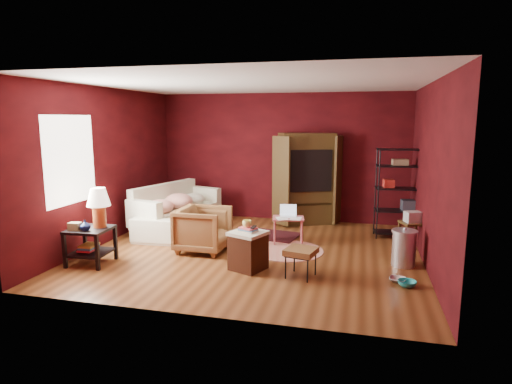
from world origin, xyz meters
TOP-DOWN VIEW (x-y plane):
  - room at (-0.04, -0.01)m, footprint 5.54×5.04m
  - sofa at (-1.89, 1.01)m, footprint 0.77×2.29m
  - armchair at (-0.83, -0.17)m, footprint 0.77×0.82m
  - pet_bowl_steel at (2.30, -0.85)m, footprint 0.24×0.11m
  - pet_bowl_turquoise at (2.41, -0.99)m, footprint 0.26×0.16m
  - vase at (-2.27, -1.36)m, footprint 0.20×0.20m
  - mug at (0.13, -0.86)m, footprint 0.17×0.15m
  - side_table at (-2.25, -1.16)m, footprint 0.63×0.63m
  - sofa_cushions at (-1.93, 1.05)m, footprint 1.32×2.16m
  - hamper at (0.15, -0.87)m, footprint 0.62×0.62m
  - footstool at (0.96, -0.99)m, footprint 0.49×0.49m
  - rug_round at (0.56, 0.18)m, footprint 1.46×1.46m
  - rug_oriental at (0.02, 1.05)m, footprint 1.29×0.97m
  - laptop_desk at (0.49, 0.64)m, footprint 0.62×0.52m
  - tv_armoire at (0.60, 2.26)m, footprint 1.41×1.15m
  - wire_shelving at (2.45, 1.55)m, footprint 0.87×0.46m
  - small_stand at (2.61, 0.57)m, footprint 0.46×0.46m
  - trash_can at (2.43, -0.13)m, footprint 0.47×0.47m

SIDE VIEW (x-z plane):
  - rug_round at x=0.56m, z-range 0.00..0.01m
  - rug_oriental at x=0.02m, z-range 0.01..0.02m
  - pet_bowl_steel at x=2.30m, z-range 0.00..0.23m
  - pet_bowl_turquoise at x=2.41m, z-range 0.00..0.25m
  - trash_can at x=2.43m, z-range -0.02..0.59m
  - hamper at x=0.15m, z-range -0.03..0.64m
  - footstool at x=0.96m, z-range 0.15..0.58m
  - sofa_cushions at x=-1.93m, z-range -0.01..0.84m
  - armchair at x=-0.83m, z-range 0.00..0.84m
  - laptop_desk at x=0.49m, z-range 0.08..0.78m
  - sofa at x=-1.89m, z-range 0.00..0.88m
  - small_stand at x=2.61m, z-range 0.18..0.89m
  - vase at x=-2.27m, z-range 0.57..0.73m
  - side_table at x=-2.25m, z-range 0.12..1.31m
  - mug at x=0.13m, z-range 0.65..0.78m
  - wire_shelving at x=2.45m, z-range 0.08..1.78m
  - tv_armoire at x=0.60m, z-range 0.04..1.99m
  - room at x=-0.04m, z-range -0.02..2.82m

